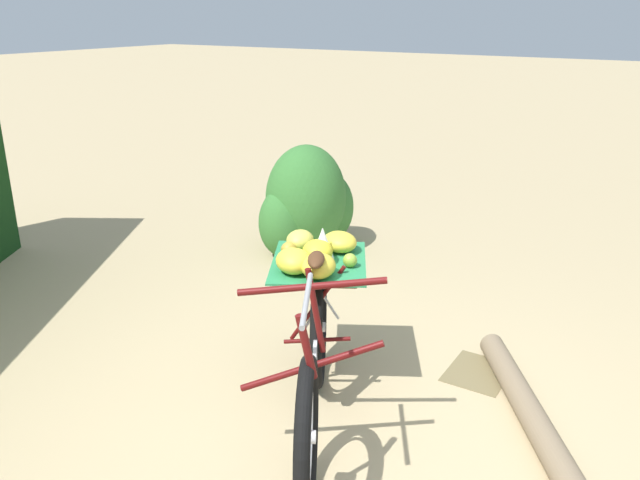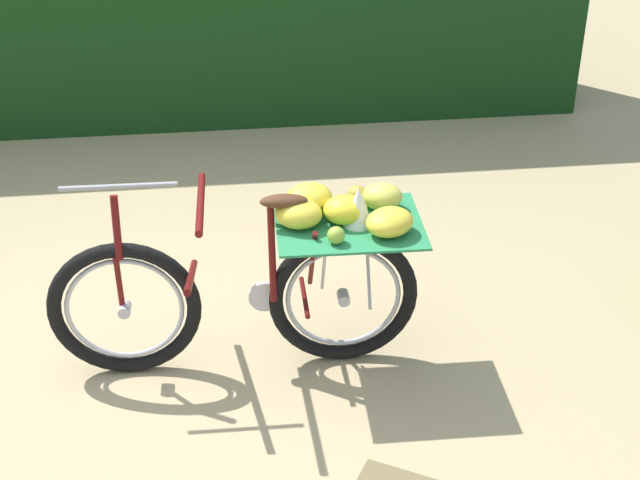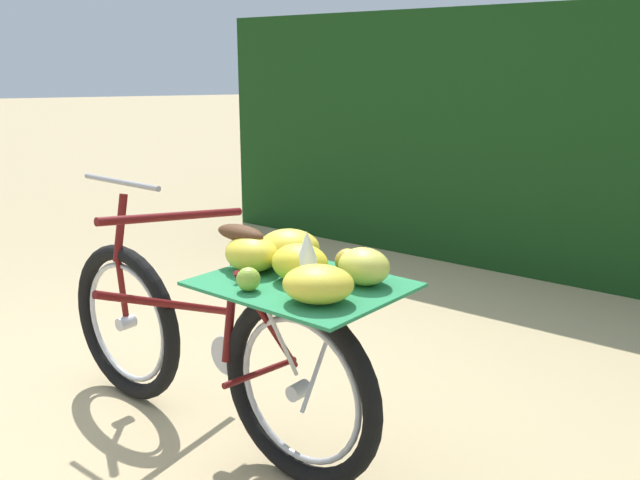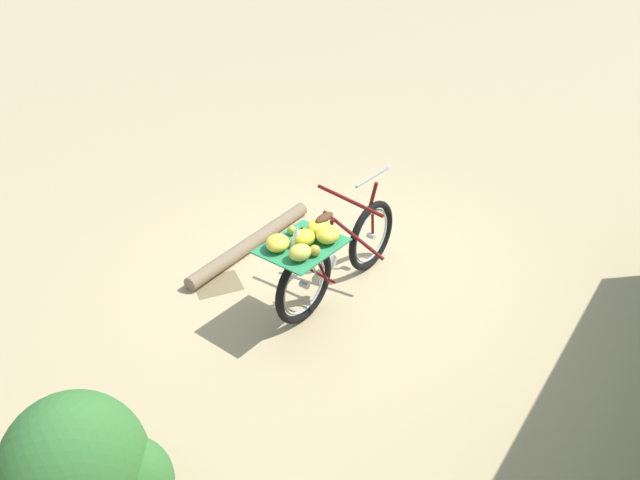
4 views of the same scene
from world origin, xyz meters
name	(u,v)px [view 3 (image 3 of 4)]	position (x,y,z in m)	size (l,w,h in m)	color
ground_plane	(162,417)	(0.00, 0.00, 0.00)	(60.00, 60.00, 0.00)	tan
foliage_hedge	(539,139)	(1.43, -3.10, 0.95)	(5.45, 0.90, 1.91)	#143814
bicycle	(229,327)	(-0.34, -0.23, 0.52)	(1.70, 1.13, 1.03)	black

